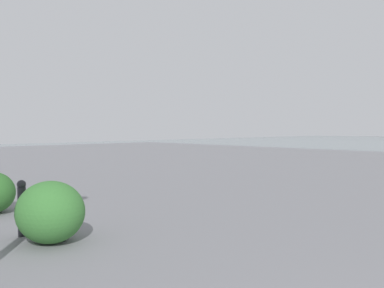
# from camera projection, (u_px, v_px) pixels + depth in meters

# --- Properties ---
(bollard_near) EXTENTS (0.13, 0.13, 0.68)m
(bollard_near) POSITION_uv_depth(u_px,v_px,m) (61.00, 216.00, 5.63)
(bollard_near) COLOR #232328
(bollard_near) RESTS_ON ground
(bollard_mid) EXTENTS (0.13, 0.13, 0.84)m
(bollard_mid) POSITION_uv_depth(u_px,v_px,m) (22.00, 207.00, 5.89)
(bollard_mid) COLOR #232328
(bollard_mid) RESTS_ON ground
(shrub_low) EXTENTS (1.02, 0.92, 0.87)m
(shrub_low) POSITION_uv_depth(u_px,v_px,m) (50.00, 212.00, 5.55)
(shrub_low) COLOR #387533
(shrub_low) RESTS_ON ground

